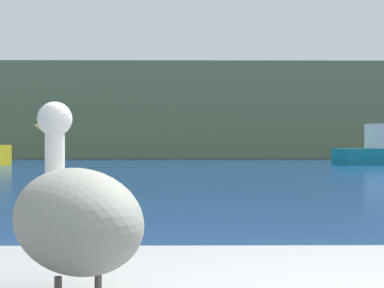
# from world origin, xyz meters

# --- Properties ---
(hillside_backdrop) EXTENTS (140.00, 13.62, 9.66)m
(hillside_backdrop) POSITION_xyz_m (0.00, 63.82, 4.83)
(hillside_backdrop) COLOR #6B7A51
(hillside_backdrop) RESTS_ON ground
(pelican) EXTENTS (0.85, 1.24, 0.86)m
(pelican) POSITION_xyz_m (-1.27, 0.17, 1.09)
(pelican) COLOR gray
(pelican) RESTS_ON pier_dock
(fishing_boat_teal) EXTENTS (6.94, 4.14, 5.37)m
(fishing_boat_teal) POSITION_xyz_m (12.79, 39.45, 0.95)
(fishing_boat_teal) COLOR teal
(fishing_boat_teal) RESTS_ON ground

